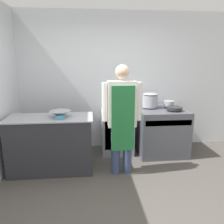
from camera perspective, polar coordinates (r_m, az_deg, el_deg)
The scene contains 11 objects.
ground_plane at distance 3.00m, azimuth -0.20°, elevation -22.96°, with size 14.00×14.00×0.00m, color #4C4742.
wall_back at distance 4.42m, azimuth -2.63°, elevation 7.81°, with size 8.00×0.05×2.70m.
prep_counter at distance 3.72m, azimuth -15.54°, elevation -8.03°, with size 1.36×0.63×0.90m.
stove at distance 4.35m, azimuth 12.68°, elevation -4.91°, with size 0.90×0.79×0.89m.
fridge_unit at distance 4.29m, azimuth 1.30°, elevation -5.20°, with size 0.60×0.60×0.82m.
person_cook at distance 3.33m, azimuth 2.60°, elevation -0.63°, with size 0.61×0.24×1.72m.
mixing_bowl at distance 3.52m, azimuth -13.36°, elevation -0.51°, with size 0.34×0.34×0.10m.
plastic_tub at distance 3.40m, azimuth -13.42°, elevation -1.36°, with size 0.13×0.13×0.06m.
stock_pot at distance 4.28m, azimuth 9.92°, elevation 3.13°, with size 0.29×0.29×0.28m.
saute_pan at distance 4.16m, azimuth 15.95°, elevation 0.94°, with size 0.29×0.29×0.05m.
sauce_pot at distance 4.41m, azimuth 14.68°, elevation 2.10°, with size 0.20×0.20×0.12m.
Camera 1 is at (-0.22, -2.41, 1.78)m, focal length 35.00 mm.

